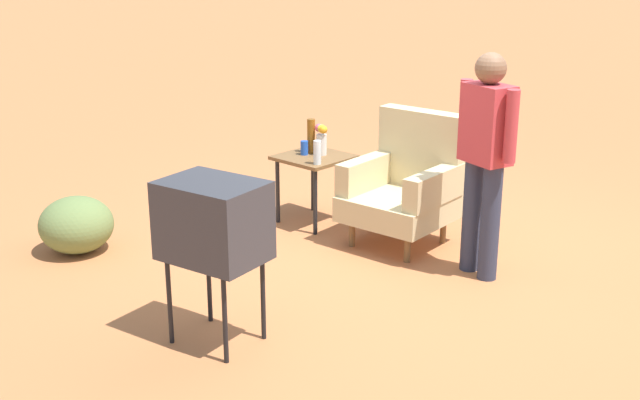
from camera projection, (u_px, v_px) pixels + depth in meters
ground_plane at (415, 256)px, 6.32m from camera, size 60.00×60.00×0.00m
armchair at (406, 183)px, 6.49m from camera, size 0.82×0.83×1.06m
side_table at (314, 165)px, 6.94m from camera, size 0.56×0.56×0.60m
tv_on_stand at (213, 222)px, 4.76m from camera, size 0.66×0.53×1.03m
person_standing at (485, 152)px, 5.71m from camera, size 0.55×0.32×1.64m
bottle_short_clear at (317, 152)px, 6.62m from camera, size 0.06×0.06×0.20m
bottle_tall_amber at (311, 136)px, 6.96m from camera, size 0.07×0.07×0.30m
soda_can_blue at (304, 148)px, 6.92m from camera, size 0.07×0.07×0.12m
flower_vase at (321, 138)px, 6.90m from camera, size 0.14×0.10×0.27m
shrub_near at (76, 225)px, 6.35m from camera, size 0.58×0.58×0.45m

